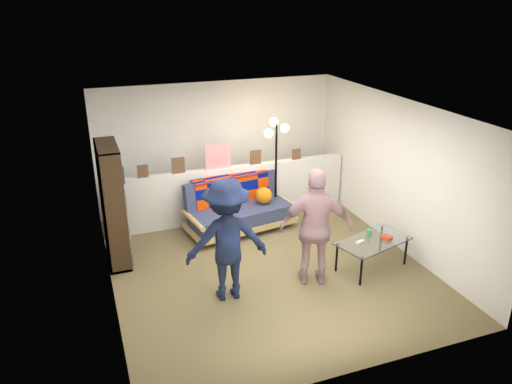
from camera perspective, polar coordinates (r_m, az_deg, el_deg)
ground at (r=7.71m, az=1.04°, el=-8.31°), size 5.00×5.00×0.00m
room_shell at (r=7.44m, az=-0.19°, el=4.63°), size 4.60×5.05×2.45m
half_wall_ledge at (r=9.02m, az=-3.07°, el=-0.13°), size 4.45×0.15×1.00m
ledge_decor at (r=8.71m, az=-4.54°, el=3.76°), size 2.97×0.02×0.45m
futon_sofa at (r=8.68m, az=-1.90°, el=-1.94°), size 1.97×1.16×0.80m
bookshelf at (r=7.78m, az=-16.02°, el=-1.80°), size 0.31×0.93×1.85m
coffee_table at (r=7.64m, az=13.23°, el=-5.58°), size 1.22×0.89×0.57m
floor_lamp at (r=8.77m, az=2.27°, el=4.88°), size 0.43×0.35×1.86m
person_left at (r=6.60m, az=-3.35°, el=-5.47°), size 1.15×0.73×1.70m
person_right at (r=6.95m, az=6.87°, el=-4.08°), size 1.09×0.74×1.71m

